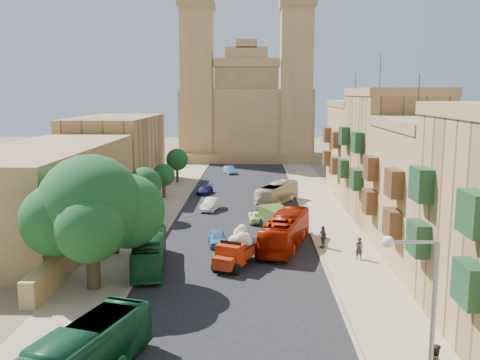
{
  "coord_description": "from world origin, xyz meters",
  "views": [
    {
      "loc": [
        1.52,
        -30.92,
        13.37
      ],
      "look_at": [
        0.0,
        26.0,
        4.0
      ],
      "focal_mm": 40.0,
      "sensor_mm": 36.0,
      "label": 1
    }
  ],
  "objects_px": {
    "red_truck": "(237,249)",
    "bus_cream_east": "(277,193)",
    "car_white_a": "(211,204)",
    "pedestrian_a": "(359,248)",
    "car_blue_a": "(217,238)",
    "car_blue_b": "(230,170)",
    "bus_red_east": "(285,231)",
    "car_cream": "(258,217)",
    "ficus_tree": "(92,210)",
    "bus_green_north": "(150,251)",
    "car_dkblue": "(205,190)",
    "car_white_b": "(273,195)",
    "street_tree_d": "(177,160)",
    "street_tree_c": "(164,175)",
    "pedestrian_c": "(323,237)",
    "olive_pickup": "(279,220)",
    "street_tree_b": "(144,185)",
    "church": "(247,111)",
    "streetlamp": "(420,315)",
    "street_tree_a": "(115,220)",
    "bus_green_south": "(76,360)"
  },
  "relations": [
    {
      "from": "car_white_a",
      "to": "pedestrian_c",
      "type": "bearing_deg",
      "value": -38.64
    },
    {
      "from": "ficus_tree",
      "to": "car_blue_b",
      "type": "bearing_deg",
      "value": 82.57
    },
    {
      "from": "street_tree_d",
      "to": "pedestrian_a",
      "type": "relative_size",
      "value": 2.76
    },
    {
      "from": "street_tree_c",
      "to": "bus_green_north",
      "type": "xyz_separation_m",
      "value": [
        3.5,
        -27.48,
        -1.64
      ]
    },
    {
      "from": "pedestrian_c",
      "to": "street_tree_c",
      "type": "bearing_deg",
      "value": -165.89
    },
    {
      "from": "street_tree_b",
      "to": "car_white_b",
      "type": "xyz_separation_m",
      "value": [
        13.92,
        10.76,
        -3.14
      ]
    },
    {
      "from": "red_truck",
      "to": "ficus_tree",
      "type": "bearing_deg",
      "value": -152.06
    },
    {
      "from": "red_truck",
      "to": "bus_cream_east",
      "type": "height_order",
      "value": "red_truck"
    },
    {
      "from": "street_tree_d",
      "to": "pedestrian_c",
      "type": "xyz_separation_m",
      "value": [
        17.5,
        -33.88,
        -2.43
      ]
    },
    {
      "from": "street_tree_b",
      "to": "pedestrian_a",
      "type": "bearing_deg",
      "value": -33.07
    },
    {
      "from": "car_white_b",
      "to": "bus_red_east",
      "type": "bearing_deg",
      "value": 107.98
    },
    {
      "from": "street_tree_a",
      "to": "bus_red_east",
      "type": "relative_size",
      "value": 0.42
    },
    {
      "from": "bus_green_south",
      "to": "pedestrian_c",
      "type": "distance_m",
      "value": 26.73
    },
    {
      "from": "church",
      "to": "bus_green_south",
      "type": "bearing_deg",
      "value": -94.26
    },
    {
      "from": "bus_red_east",
      "to": "car_blue_a",
      "type": "height_order",
      "value": "bus_red_east"
    },
    {
      "from": "car_dkblue",
      "to": "street_tree_c",
      "type": "bearing_deg",
      "value": -139.65
    },
    {
      "from": "church",
      "to": "car_blue_a",
      "type": "distance_m",
      "value": 64.41
    },
    {
      "from": "car_blue_a",
      "to": "car_blue_b",
      "type": "distance_m",
      "value": 41.97
    },
    {
      "from": "bus_green_south",
      "to": "car_cream",
      "type": "xyz_separation_m",
      "value": [
        8.42,
        32.11,
        -0.84
      ]
    },
    {
      "from": "car_dkblue",
      "to": "car_blue_b",
      "type": "bearing_deg",
      "value": 94.15
    },
    {
      "from": "car_blue_b",
      "to": "ficus_tree",
      "type": "bearing_deg",
      "value": -116.9
    },
    {
      "from": "pedestrian_c",
      "to": "street_tree_b",
      "type": "bearing_deg",
      "value": -143.99
    },
    {
      "from": "car_blue_b",
      "to": "pedestrian_c",
      "type": "height_order",
      "value": "pedestrian_c"
    },
    {
      "from": "red_truck",
      "to": "car_cream",
      "type": "relative_size",
      "value": 1.39
    },
    {
      "from": "bus_red_east",
      "to": "car_cream",
      "type": "bearing_deg",
      "value": -60.66
    },
    {
      "from": "car_dkblue",
      "to": "car_white_b",
      "type": "height_order",
      "value": "car_white_b"
    },
    {
      "from": "olive_pickup",
      "to": "pedestrian_c",
      "type": "distance_m",
      "value": 6.84
    },
    {
      "from": "street_tree_d",
      "to": "bus_cream_east",
      "type": "bearing_deg",
      "value": -46.72
    },
    {
      "from": "red_truck",
      "to": "car_white_a",
      "type": "relative_size",
      "value": 1.34
    },
    {
      "from": "bus_green_south",
      "to": "bus_cream_east",
      "type": "height_order",
      "value": "bus_green_south"
    },
    {
      "from": "olive_pickup",
      "to": "car_white_a",
      "type": "distance_m",
      "value": 11.54
    },
    {
      "from": "ficus_tree",
      "to": "bus_green_north",
      "type": "height_order",
      "value": "ficus_tree"
    },
    {
      "from": "red_truck",
      "to": "pedestrian_a",
      "type": "distance_m",
      "value": 9.94
    },
    {
      "from": "red_truck",
      "to": "olive_pickup",
      "type": "height_order",
      "value": "red_truck"
    },
    {
      "from": "streetlamp",
      "to": "bus_green_south",
      "type": "distance_m",
      "value": 15.1
    },
    {
      "from": "street_tree_c",
      "to": "bus_cream_east",
      "type": "distance_m",
      "value": 14.81
    },
    {
      "from": "car_white_a",
      "to": "pedestrian_a",
      "type": "bearing_deg",
      "value": -38.26
    },
    {
      "from": "street_tree_c",
      "to": "bus_green_north",
      "type": "height_order",
      "value": "street_tree_c"
    },
    {
      "from": "car_white_a",
      "to": "car_cream",
      "type": "bearing_deg",
      "value": -30.63
    },
    {
      "from": "street_tree_a",
      "to": "olive_pickup",
      "type": "xyz_separation_m",
      "value": [
        14.0,
        8.0,
        -1.86
      ]
    },
    {
      "from": "street_tree_d",
      "to": "street_tree_c",
      "type": "bearing_deg",
      "value": -90.0
    },
    {
      "from": "car_blue_a",
      "to": "car_dkblue",
      "type": "height_order",
      "value": "car_blue_a"
    },
    {
      "from": "pedestrian_a",
      "to": "car_blue_a",
      "type": "bearing_deg",
      "value": -37.34
    },
    {
      "from": "streetlamp",
      "to": "street_tree_b",
      "type": "bearing_deg",
      "value": 116.21
    },
    {
      "from": "bus_cream_east",
      "to": "car_cream",
      "type": "xyz_separation_m",
      "value": [
        -2.44,
        -9.29,
        -0.7
      ]
    },
    {
      "from": "street_tree_c",
      "to": "car_dkblue",
      "type": "bearing_deg",
      "value": 28.44
    },
    {
      "from": "bus_red_east",
      "to": "car_cream",
      "type": "distance_m",
      "value": 9.6
    },
    {
      "from": "street_tree_a",
      "to": "bus_green_north",
      "type": "bearing_deg",
      "value": -44.81
    },
    {
      "from": "street_tree_c",
      "to": "bus_green_north",
      "type": "relative_size",
      "value": 0.47
    },
    {
      "from": "bus_green_north",
      "to": "bus_cream_east",
      "type": "height_order",
      "value": "bus_green_north"
    }
  ]
}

